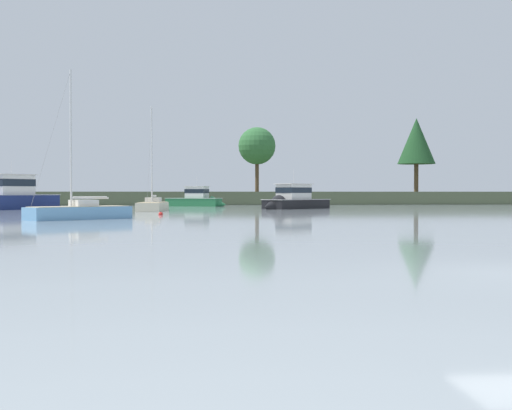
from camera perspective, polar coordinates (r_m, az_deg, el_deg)
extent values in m
cube|color=#4C563D|center=(115.93, -1.95, 0.67)|extent=(245.30, 47.51, 1.82)
cube|color=beige|center=(63.02, -8.70, -0.39)|extent=(2.68, 7.17, 1.32)
cube|color=#CCB78E|center=(63.00, -8.71, 0.23)|extent=(2.39, 6.73, 0.04)
cube|color=silver|center=(63.35, -8.66, 0.45)|extent=(1.47, 1.65, 0.42)
cylinder|color=silver|center=(62.54, -8.79, 4.26)|extent=(0.14, 0.14, 8.76)
cylinder|color=silver|center=(63.83, -8.60, 0.73)|extent=(0.34, 2.81, 0.11)
cylinder|color=silver|center=(63.83, -8.60, 0.77)|extent=(0.35, 2.53, 0.14)
cylinder|color=#999999|center=(61.15, -8.98, 4.31)|extent=(0.25, 2.82, 8.72)
cube|color=#669ECC|center=(44.07, -14.71, -1.03)|extent=(6.43, 5.72, 1.35)
cube|color=#CCB78E|center=(44.05, -14.71, -0.12)|extent=(5.97, 5.28, 0.04)
cube|color=silver|center=(44.21, -14.34, 0.17)|extent=(1.93, 1.90, 0.40)
cylinder|color=silver|center=(43.91, -15.35, 5.46)|extent=(0.13, 0.13, 8.53)
cylinder|color=silver|center=(44.44, -13.82, 0.56)|extent=(2.15, 1.76, 0.11)
cylinder|color=silver|center=(44.44, -13.82, 0.63)|extent=(1.96, 1.62, 0.14)
cylinder|color=#999999|center=(43.28, -16.90, 5.49)|extent=(2.10, 1.70, 8.48)
cube|color=#236B3D|center=(83.57, -5.28, 0.05)|extent=(7.00, 4.73, 1.59)
cone|color=#236B3D|center=(82.34, -3.16, 0.04)|extent=(2.52, 2.65, 2.10)
cube|color=silver|center=(83.56, -5.28, 0.58)|extent=(7.16, 4.86, 0.05)
cube|color=silver|center=(83.39, -5.01, 1.08)|extent=(3.00, 2.68, 1.40)
cube|color=#19232D|center=(83.39, -5.01, 1.17)|extent=(3.06, 2.73, 0.50)
cube|color=beige|center=(83.40, -5.01, 1.58)|extent=(3.39, 3.07, 0.06)
cylinder|color=silver|center=(83.41, -5.01, 2.00)|extent=(0.03, 0.03, 1.17)
cube|color=navy|center=(71.88, -19.86, -0.09)|extent=(8.25, 9.30, 2.31)
cube|color=silver|center=(71.87, -19.87, 0.81)|extent=(8.47, 9.52, 0.05)
cube|color=silver|center=(71.80, -19.94, 1.62)|extent=(4.35, 4.58, 1.98)
cube|color=#19232D|center=(71.81, -19.94, 1.78)|extent=(4.44, 4.67, 0.71)
cube|color=beige|center=(71.82, -19.95, 2.44)|extent=(4.95, 5.19, 0.06)
cylinder|color=silver|center=(71.84, -19.95, 2.97)|extent=(0.03, 0.03, 1.28)
cube|color=black|center=(70.96, 3.44, -0.13)|extent=(7.73, 7.28, 1.54)
cone|color=black|center=(67.96, 1.31, -0.18)|extent=(3.28, 3.30, 2.45)
cube|color=silver|center=(70.95, 3.44, 0.47)|extent=(7.92, 7.47, 0.05)
cube|color=silver|center=(70.58, 3.20, 1.13)|extent=(3.86, 3.77, 1.57)
cube|color=#19232D|center=(70.58, 3.20, 1.25)|extent=(3.94, 3.85, 0.57)
cube|color=beige|center=(70.59, 3.20, 1.79)|extent=(4.38, 4.29, 0.06)
cylinder|color=silver|center=(70.60, 3.20, 2.42)|extent=(0.03, 0.03, 1.48)
sphere|color=red|center=(51.60, -8.05, -0.77)|extent=(0.34, 0.34, 0.34)
torus|color=#333338|center=(51.59, -8.05, -0.54)|extent=(0.12, 0.12, 0.02)
cylinder|color=brown|center=(112.98, 0.08, 2.72)|extent=(0.63, 0.63, 6.28)
sphere|color=#336B38|center=(113.21, 0.08, 5.01)|extent=(6.23, 6.23, 6.23)
cylinder|color=brown|center=(108.73, 13.37, 3.00)|extent=(0.68, 0.68, 7.21)
cone|color=#1E4723|center=(108.97, 13.38, 5.28)|extent=(5.86, 5.86, 7.16)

